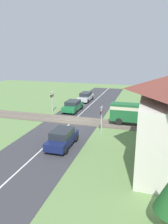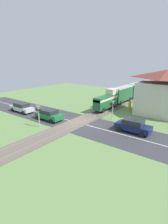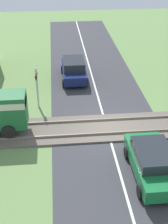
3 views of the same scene
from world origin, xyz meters
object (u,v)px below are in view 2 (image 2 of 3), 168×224
(crossing_signal_west_approach, at_px, (39,113))
(train, at_px, (124,93))
(car_near_crossing, at_px, (49,114))
(station_building, at_px, (164,94))
(crossing_signal_east_approach, at_px, (113,107))
(car_behind_queue, at_px, (22,107))
(car_far_side, at_px, (133,126))
(pedestrian_by_station, at_px, (130,106))

(crossing_signal_west_approach, bearing_deg, train, 80.74)
(car_near_crossing, height_order, station_building, station_building)
(crossing_signal_east_approach, bearing_deg, car_behind_queue, -157.96)
(train, xyz_separation_m, car_far_side, (7.07, -12.89, -1.08))
(train, bearing_deg, pedestrian_by_station, -55.88)
(train, height_order, pedestrian_by_station, train)
(crossing_signal_east_approach, height_order, station_building, station_building)
(crossing_signal_west_approach, xyz_separation_m, crossing_signal_east_approach, (5.98, 8.03, 0.00))
(car_behind_queue, relative_size, crossing_signal_west_approach, 1.57)
(car_far_side, height_order, station_building, station_building)
(car_far_side, height_order, car_behind_queue, car_far_side)
(crossing_signal_west_approach, bearing_deg, crossing_signal_east_approach, 53.33)
(train, relative_size, car_behind_queue, 4.37)
(car_far_side, relative_size, station_building, 0.51)
(car_near_crossing, distance_m, crossing_signal_west_approach, 2.98)
(car_behind_queue, xyz_separation_m, station_building, (18.56, 11.70, 2.53))
(crossing_signal_east_approach, relative_size, station_building, 0.36)
(train, relative_size, car_near_crossing, 4.65)
(car_behind_queue, distance_m, crossing_signal_west_approach, 8.00)
(pedestrian_by_station, bearing_deg, station_building, 6.05)
(train, distance_m, pedestrian_by_station, 5.67)
(car_near_crossing, height_order, car_far_side, car_far_side)
(car_far_side, xyz_separation_m, pedestrian_by_station, (-3.95, 8.29, -0.02))
(station_building, bearing_deg, train, 153.21)
(train, height_order, crossing_signal_east_approach, train)
(car_near_crossing, height_order, crossing_signal_west_approach, crossing_signal_west_approach)
(station_building, bearing_deg, crossing_signal_east_approach, -129.16)
(car_far_side, height_order, crossing_signal_west_approach, crossing_signal_west_approach)
(car_near_crossing, bearing_deg, car_far_side, 14.52)
(car_behind_queue, height_order, crossing_signal_west_approach, crossing_signal_west_approach)
(car_behind_queue, bearing_deg, crossing_signal_west_approach, -18.97)
(crossing_signal_east_approach, xyz_separation_m, station_building, (5.08, 6.24, 1.48))
(crossing_signal_west_approach, bearing_deg, car_behind_queue, 161.03)
(car_near_crossing, bearing_deg, car_behind_queue, 180.00)
(car_near_crossing, relative_size, crossing_signal_west_approach, 1.48)
(train, bearing_deg, crossing_signal_east_approach, -73.83)
(car_far_side, xyz_separation_m, car_behind_queue, (-17.56, -2.88, -0.03))
(crossing_signal_east_approach, bearing_deg, station_building, 50.84)
(car_near_crossing, xyz_separation_m, station_building, (12.12, 11.70, 2.52))
(train, bearing_deg, car_near_crossing, -104.41)
(crossing_signal_west_approach, xyz_separation_m, pedestrian_by_station, (6.11, 13.75, -1.04))
(car_near_crossing, bearing_deg, pedestrian_by_station, 57.31)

